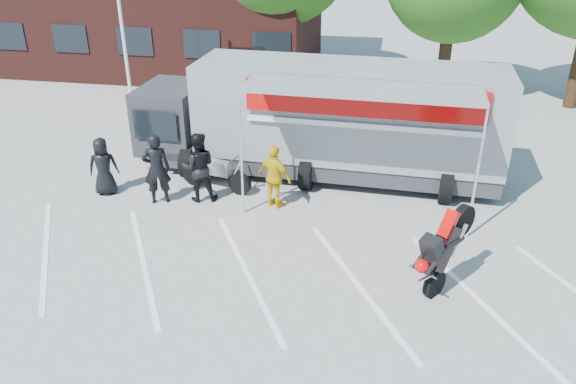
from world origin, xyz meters
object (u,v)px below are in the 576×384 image
(transporter_truck, at_px, (328,175))
(spectator_leather_c, at_px, (199,167))
(parked_motorcycle, at_px, (217,189))
(spectator_leather_a, at_px, (103,166))
(stunt_bike_rider, at_px, (450,282))
(spectator_leather_b, at_px, (157,169))
(spectator_hivis, at_px, (275,177))

(transporter_truck, xyz_separation_m, spectator_leather_c, (-3.22, -2.17, 0.95))
(parked_motorcycle, distance_m, spectator_leather_a, 3.14)
(parked_motorcycle, relative_size, stunt_bike_rider, 1.07)
(spectator_leather_b, height_order, spectator_hivis, spectator_leather_b)
(spectator_leather_b, bearing_deg, spectator_hivis, 163.48)
(spectator_leather_a, distance_m, spectator_leather_b, 1.67)
(spectator_hivis, bearing_deg, spectator_leather_c, 23.42)
(spectator_leather_b, bearing_deg, stunt_bike_rider, 140.39)
(parked_motorcycle, relative_size, spectator_leather_c, 1.13)
(transporter_truck, relative_size, spectator_hivis, 6.06)
(transporter_truck, distance_m, spectator_leather_b, 5.04)
(spectator_leather_b, bearing_deg, parked_motorcycle, -164.36)
(stunt_bike_rider, bearing_deg, parked_motorcycle, -171.62)
(parked_motorcycle, bearing_deg, transporter_truck, -49.88)
(parked_motorcycle, distance_m, spectator_leather_b, 1.90)
(parked_motorcycle, relative_size, spectator_leather_b, 1.11)
(stunt_bike_rider, bearing_deg, spectator_leather_b, -160.57)
(spectator_leather_c, bearing_deg, parked_motorcycle, -128.65)
(spectator_leather_b, height_order, spectator_leather_c, spectator_leather_b)
(spectator_leather_a, bearing_deg, spectator_hivis, 159.46)
(spectator_leather_b, relative_size, spectator_leather_c, 1.02)
(spectator_leather_a, xyz_separation_m, spectator_hivis, (4.75, 0.08, 0.05))
(parked_motorcycle, distance_m, stunt_bike_rider, 7.00)
(parked_motorcycle, xyz_separation_m, spectator_hivis, (1.81, -0.69, 0.86))
(spectator_leather_c, bearing_deg, spectator_leather_a, -14.67)
(spectator_leather_b, bearing_deg, transporter_truck, -171.58)
(spectator_leather_a, height_order, spectator_leather_b, spectator_leather_b)
(parked_motorcycle, relative_size, spectator_hivis, 1.26)
(spectator_leather_a, height_order, spectator_hivis, spectator_hivis)
(spectator_leather_a, xyz_separation_m, spectator_leather_b, (1.64, -0.22, 0.16))
(spectator_leather_c, height_order, spectator_hivis, spectator_leather_c)
(parked_motorcycle, bearing_deg, spectator_leather_b, 140.87)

